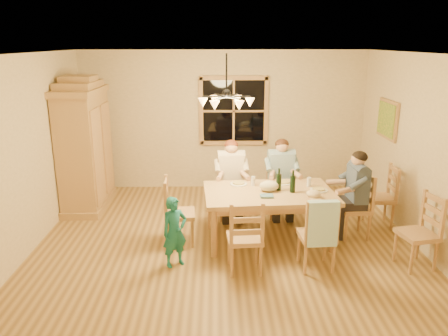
{
  "coord_description": "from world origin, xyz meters",
  "views": [
    {
      "loc": [
        -0.14,
        -5.95,
        2.86
      ],
      "look_at": [
        -0.03,
        0.1,
        1.09
      ],
      "focal_mm": 35.0,
      "sensor_mm": 36.0,
      "label": 1
    }
  ],
  "objects_px": {
    "armoire": "(85,149)",
    "adult_plaid_man": "(281,168)",
    "chair_near_left": "(245,249)",
    "chair_spare_front": "(416,245)",
    "adult_slate_man": "(356,184)",
    "wine_bottle_b": "(293,181)",
    "dining_table": "(269,198)",
    "adult_woman": "(231,170)",
    "child": "(175,232)",
    "chair_far_left": "(231,201)",
    "chair_end_left": "(180,223)",
    "wine_bottle_a": "(279,179)",
    "chandelier": "(226,100)",
    "chair_far_right": "(280,199)",
    "chair_near_right": "(316,246)",
    "chair_end_right": "(353,218)",
    "chair_spare_back": "(378,207)"
  },
  "relations": [
    {
      "from": "adult_plaid_man",
      "to": "chandelier",
      "type": "bearing_deg",
      "value": 40.91
    },
    {
      "from": "chair_end_left",
      "to": "adult_slate_man",
      "type": "distance_m",
      "value": 2.65
    },
    {
      "from": "dining_table",
      "to": "adult_woman",
      "type": "xyz_separation_m",
      "value": [
        -0.52,
        0.85,
        0.18
      ]
    },
    {
      "from": "chair_far_right",
      "to": "adult_plaid_man",
      "type": "bearing_deg",
      "value": -48.68
    },
    {
      "from": "adult_plaid_man",
      "to": "wine_bottle_b",
      "type": "relative_size",
      "value": 2.65
    },
    {
      "from": "chandelier",
      "to": "chair_spare_front",
      "type": "distance_m",
      "value": 3.14
    },
    {
      "from": "chair_spare_front",
      "to": "adult_slate_man",
      "type": "bearing_deg",
      "value": 19.08
    },
    {
      "from": "wine_bottle_a",
      "to": "chandelier",
      "type": "bearing_deg",
      "value": -174.88
    },
    {
      "from": "chair_end_right",
      "to": "child",
      "type": "distance_m",
      "value": 2.74
    },
    {
      "from": "chair_far_left",
      "to": "wine_bottle_a",
      "type": "bearing_deg",
      "value": 126.36
    },
    {
      "from": "chair_far_left",
      "to": "chandelier",
      "type": "bearing_deg",
      "value": 79.71
    },
    {
      "from": "armoire",
      "to": "chair_end_left",
      "type": "xyz_separation_m",
      "value": [
        1.75,
        -1.54,
        -0.75
      ]
    },
    {
      "from": "chair_near_left",
      "to": "chair_spare_front",
      "type": "xyz_separation_m",
      "value": [
        2.24,
        0.07,
        0.0
      ]
    },
    {
      "from": "armoire",
      "to": "chair_near_left",
      "type": "relative_size",
      "value": 2.32
    },
    {
      "from": "chair_end_left",
      "to": "wine_bottle_b",
      "type": "xyz_separation_m",
      "value": [
        1.62,
        0.04,
        0.62
      ]
    },
    {
      "from": "dining_table",
      "to": "chair_far_left",
      "type": "bearing_deg",
      "value": 121.58
    },
    {
      "from": "chandelier",
      "to": "armoire",
      "type": "bearing_deg",
      "value": 148.74
    },
    {
      "from": "armoire",
      "to": "chair_far_right",
      "type": "xyz_separation_m",
      "value": [
        3.35,
        -0.56,
        -0.75
      ]
    },
    {
      "from": "chandelier",
      "to": "chair_end_right",
      "type": "xyz_separation_m",
      "value": [
        1.91,
        0.09,
        -1.77
      ]
    },
    {
      "from": "chair_spare_front",
      "to": "chair_spare_back",
      "type": "bearing_deg",
      "value": -11.09
    },
    {
      "from": "chair_far_left",
      "to": "chair_end_left",
      "type": "relative_size",
      "value": 1.0
    },
    {
      "from": "adult_woman",
      "to": "dining_table",
      "type": "bearing_deg",
      "value": 117.9
    },
    {
      "from": "adult_slate_man",
      "to": "child",
      "type": "height_order",
      "value": "adult_slate_man"
    },
    {
      "from": "wine_bottle_a",
      "to": "chair_spare_front",
      "type": "height_order",
      "value": "wine_bottle_a"
    },
    {
      "from": "dining_table",
      "to": "chair_spare_front",
      "type": "xyz_separation_m",
      "value": [
        1.83,
        -0.84,
        -0.36
      ]
    },
    {
      "from": "chair_end_right",
      "to": "wine_bottle_b",
      "type": "distance_m",
      "value": 1.15
    },
    {
      "from": "adult_plaid_man",
      "to": "chair_end_right",
      "type": "bearing_deg",
      "value": 136.64
    },
    {
      "from": "armoire",
      "to": "adult_plaid_man",
      "type": "xyz_separation_m",
      "value": [
        3.35,
        -0.56,
        -0.22
      ]
    },
    {
      "from": "chandelier",
      "to": "adult_slate_man",
      "type": "xyz_separation_m",
      "value": [
        1.91,
        0.09,
        -1.24
      ]
    },
    {
      "from": "wine_bottle_b",
      "to": "child",
      "type": "bearing_deg",
      "value": -156.77
    },
    {
      "from": "adult_woman",
      "to": "adult_plaid_man",
      "type": "xyz_separation_m",
      "value": [
        0.83,
        0.05,
        0.0
      ]
    },
    {
      "from": "chair_end_left",
      "to": "wine_bottle_b",
      "type": "height_order",
      "value": "wine_bottle_b"
    },
    {
      "from": "adult_plaid_man",
      "to": "chair_spare_front",
      "type": "xyz_separation_m",
      "value": [
        1.52,
        -1.74,
        -0.54
      ]
    },
    {
      "from": "armoire",
      "to": "adult_plaid_man",
      "type": "distance_m",
      "value": 3.4
    },
    {
      "from": "armoire",
      "to": "chair_far_left",
      "type": "relative_size",
      "value": 2.32
    },
    {
      "from": "chair_near_right",
      "to": "chair_end_left",
      "type": "xyz_separation_m",
      "value": [
        -1.81,
        0.77,
        0.0
      ]
    },
    {
      "from": "armoire",
      "to": "chair_end_right",
      "type": "xyz_separation_m",
      "value": [
        4.34,
        -1.38,
        -0.75
      ]
    },
    {
      "from": "adult_slate_man",
      "to": "chair_near_right",
      "type": "bearing_deg",
      "value": 136.74
    },
    {
      "from": "chair_near_left",
      "to": "adult_plaid_man",
      "type": "distance_m",
      "value": 2.02
    },
    {
      "from": "chair_spare_back",
      "to": "chair_far_left",
      "type": "bearing_deg",
      "value": 84.7
    },
    {
      "from": "chandelier",
      "to": "armoire",
      "type": "height_order",
      "value": "chandelier"
    },
    {
      "from": "wine_bottle_b",
      "to": "chair_spare_back",
      "type": "xyz_separation_m",
      "value": [
        1.5,
        0.56,
        -0.62
      ]
    },
    {
      "from": "chair_far_left",
      "to": "adult_slate_man",
      "type": "xyz_separation_m",
      "value": [
        1.81,
        -0.77,
        0.54
      ]
    },
    {
      "from": "adult_woman",
      "to": "chair_spare_back",
      "type": "bearing_deg",
      "value": 168.23
    },
    {
      "from": "chandelier",
      "to": "chair_far_right",
      "type": "bearing_deg",
      "value": 44.59
    },
    {
      "from": "chair_near_right",
      "to": "chair_spare_back",
      "type": "relative_size",
      "value": 1.0
    },
    {
      "from": "chair_near_right",
      "to": "chair_spare_back",
      "type": "height_order",
      "value": "same"
    },
    {
      "from": "dining_table",
      "to": "chandelier",
      "type": "bearing_deg",
      "value": -178.94
    },
    {
      "from": "chandelier",
      "to": "wine_bottle_b",
      "type": "xyz_separation_m",
      "value": [
        0.95,
        -0.03,
        -1.15
      ]
    },
    {
      "from": "chair_far_left",
      "to": "chair_end_left",
      "type": "xyz_separation_m",
      "value": [
        -0.77,
        -0.93,
        0.0
      ]
    }
  ]
}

